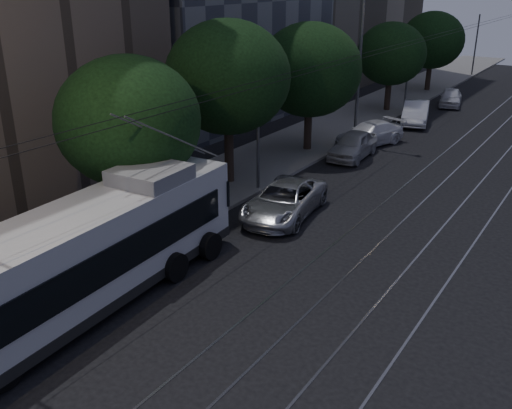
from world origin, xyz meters
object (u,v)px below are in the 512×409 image
object	(u,v)px
car_white_c	(416,113)
car_white_d	(451,97)
trolleybus	(90,254)
car_white_b	(370,134)
car_white_a	(353,145)
streetlamp_far	(367,44)
pickup_silver	(284,200)

from	to	relation	value
car_white_c	car_white_d	distance (m)	7.24
trolleybus	car_white_b	size ratio (longest dim) A/B	2.60
car_white_a	streetlamp_far	bearing A→B (deg)	102.82
pickup_silver	car_white_a	world-z (taller)	car_white_a
pickup_silver	trolleybus	bearing A→B (deg)	-107.02
pickup_silver	car_white_a	size ratio (longest dim) A/B	1.20
car_white_a	car_white_c	xyz separation A→B (m)	(0.30, 9.65, 0.03)
car_white_b	car_white_a	bearing A→B (deg)	-65.18
car_white_b	car_white_d	distance (m)	13.98
trolleybus	car_white_a	world-z (taller)	trolleybus
trolleybus	car_white_b	distance (m)	21.43
car_white_b	car_white_d	world-z (taller)	car_white_b
trolleybus	pickup_silver	world-z (taller)	trolleybus
pickup_silver	car_white_c	bearing A→B (deg)	83.94
streetlamp_far	car_white_d	bearing A→B (deg)	82.66
streetlamp_far	car_white_a	bearing A→B (deg)	-73.56
trolleybus	car_white_b	xyz separation A→B (m)	(0.10, 21.40, -1.00)
car_white_b	car_white_c	bearing A→B (deg)	105.32
streetlamp_far	car_white_c	bearing A→B (deg)	77.66
car_white_a	car_white_d	distance (m)	16.89
car_white_b	car_white_c	world-z (taller)	car_white_c
car_white_b	streetlamp_far	xyz separation A→B (m)	(-0.79, 0.60, 5.11)
trolleybus	car_white_d	world-z (taller)	trolleybus
pickup_silver	car_white_a	distance (m)	9.38
trolleybus	car_white_c	world-z (taller)	trolleybus
car_white_a	car_white_b	world-z (taller)	car_white_a
car_white_d	car_white_b	bearing A→B (deg)	-106.46
car_white_b	streetlamp_far	size ratio (longest dim) A/B	0.49
trolleybus	streetlamp_far	distance (m)	22.39
trolleybus	car_white_d	distance (m)	35.38
car_white_c	car_white_a	bearing A→B (deg)	-107.12
pickup_silver	car_white_c	distance (m)	18.98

